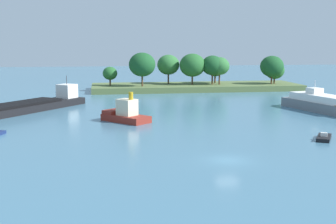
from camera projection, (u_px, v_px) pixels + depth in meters
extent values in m
plane|color=teal|center=(228.00, 160.00, 48.29)|extent=(400.00, 400.00, 0.00)
cube|color=#566B3D|center=(196.00, 87.00, 121.27)|extent=(55.95, 16.79, 1.49)
cylinder|color=#513823|center=(110.00, 82.00, 116.94)|extent=(0.44, 0.44, 1.68)
ellipsoid|color=#235B28|center=(110.00, 73.00, 116.58)|extent=(3.81, 3.81, 3.43)
cylinder|color=#513823|center=(142.00, 81.00, 114.91)|extent=(0.44, 0.44, 2.85)
ellipsoid|color=#194C23|center=(142.00, 65.00, 114.27)|extent=(6.82, 6.82, 6.14)
cylinder|color=#513823|center=(168.00, 79.00, 122.47)|extent=(0.44, 0.44, 2.75)
ellipsoid|color=#2D6B33|center=(168.00, 65.00, 121.88)|extent=(6.07, 6.07, 5.46)
cylinder|color=#513823|center=(192.00, 80.00, 119.68)|extent=(0.44, 0.44, 2.44)
ellipsoid|color=#235B28|center=(192.00, 65.00, 119.07)|extent=(6.87, 6.87, 6.18)
cylinder|color=#513823|center=(212.00, 79.00, 119.80)|extent=(0.44, 0.44, 2.81)
ellipsoid|color=#194C23|center=(212.00, 65.00, 119.23)|extent=(5.84, 5.84, 5.25)
cylinder|color=#513823|center=(215.00, 79.00, 123.81)|extent=(0.44, 0.44, 2.17)
ellipsoid|color=#194C23|center=(215.00, 68.00, 123.31)|extent=(5.40, 5.40, 4.86)
cylinder|color=#513823|center=(219.00, 79.00, 119.85)|extent=(0.44, 0.44, 2.84)
ellipsoid|color=#2D6B33|center=(220.00, 66.00, 119.31)|extent=(5.28, 5.28, 4.75)
cylinder|color=#513823|center=(271.00, 80.00, 121.35)|extent=(0.44, 0.44, 2.27)
ellipsoid|color=#194C23|center=(272.00, 66.00, 120.79)|extent=(6.33, 6.33, 5.70)
cylinder|color=#513823|center=(274.00, 81.00, 122.73)|extent=(0.44, 0.44, 1.52)
ellipsoid|color=#235B28|center=(275.00, 70.00, 122.29)|extent=(5.33, 5.33, 4.80)
cube|color=black|center=(11.00, 110.00, 79.67)|extent=(25.37, 31.12, 1.30)
cube|color=black|center=(4.00, 106.00, 78.23)|extent=(18.47, 22.31, 0.50)
cube|color=white|center=(67.00, 91.00, 92.46)|extent=(4.50, 4.50, 2.80)
cylinder|color=#333338|center=(67.00, 80.00, 92.11)|extent=(0.12, 0.12, 1.80)
cube|color=slate|center=(322.00, 106.00, 83.08)|extent=(9.34, 18.53, 1.73)
cube|color=white|center=(323.00, 98.00, 82.85)|extent=(7.63, 14.54, 1.30)
cube|color=white|center=(315.00, 91.00, 84.69)|extent=(2.83, 2.89, 1.10)
cylinder|color=silver|center=(315.00, 84.00, 84.50)|extent=(0.10, 0.10, 1.40)
cube|color=black|center=(324.00, 138.00, 58.55)|extent=(3.60, 4.42, 0.49)
cube|color=white|center=(324.00, 134.00, 58.19)|extent=(0.96, 0.86, 0.50)
cube|color=black|center=(325.00, 134.00, 60.58)|extent=(0.42, 0.41, 0.56)
cube|color=maroon|center=(126.00, 118.00, 71.95)|extent=(8.07, 8.38, 1.07)
cube|color=maroon|center=(114.00, 112.00, 73.58)|extent=(3.93, 3.86, 0.60)
cube|color=beige|center=(127.00, 107.00, 71.48)|extent=(3.63, 3.66, 2.60)
cylinder|color=gold|center=(131.00, 96.00, 70.62)|extent=(0.70, 0.70, 1.20)
cylinder|color=black|center=(108.00, 115.00, 74.50)|extent=(0.72, 0.69, 0.70)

